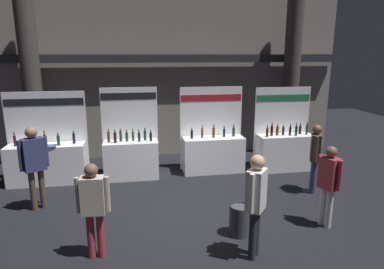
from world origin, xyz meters
TOP-DOWN VIEW (x-y plane):
  - ground_plane at (0.00, 0.00)m, footprint 24.00×24.00m
  - hall_colonnade at (0.00, 4.33)m, footprint 11.18×1.10m
  - exhibitor_booth_0 at (-3.32, 2.36)m, footprint 1.99×0.69m
  - exhibitor_booth_1 at (-1.20, 2.36)m, footprint 1.49×0.66m
  - exhibitor_booth_2 at (1.06, 2.48)m, footprint 1.77×0.66m
  - exhibitor_booth_3 at (3.12, 2.30)m, footprint 1.64×0.66m
  - trash_bin at (0.75, -0.99)m, footprint 0.38×0.38m
  - visitor_0 at (0.77, -1.70)m, footprint 0.41×0.42m
  - visitor_1 at (-3.16, 0.77)m, footprint 0.52×0.43m
  - visitor_2 at (-1.76, -1.26)m, footprint 0.53×0.26m
  - visitor_3 at (2.49, -0.94)m, footprint 0.35×0.49m
  - visitor_4 at (3.09, 0.61)m, footprint 0.36×0.50m

SIDE VIEW (x-z plane):
  - ground_plane at x=0.00m, z-range 0.00..0.00m
  - trash_bin at x=0.75m, z-range 0.00..0.57m
  - exhibitor_booth_2 at x=1.06m, z-range -0.58..1.78m
  - exhibitor_booth_0 at x=-3.32m, z-range -0.56..1.76m
  - exhibitor_booth_3 at x=3.12m, z-range -0.56..1.77m
  - exhibitor_booth_1 at x=-1.20m, z-range -0.58..1.81m
  - visitor_3 at x=2.49m, z-range 0.14..1.74m
  - visitor_2 at x=-1.76m, z-range 0.14..1.75m
  - visitor_4 at x=3.09m, z-range 0.15..1.80m
  - visitor_0 at x=0.77m, z-range 0.17..1.92m
  - visitor_1 at x=-3.16m, z-range 0.20..2.00m
  - hall_colonnade at x=0.00m, z-range -0.03..5.62m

